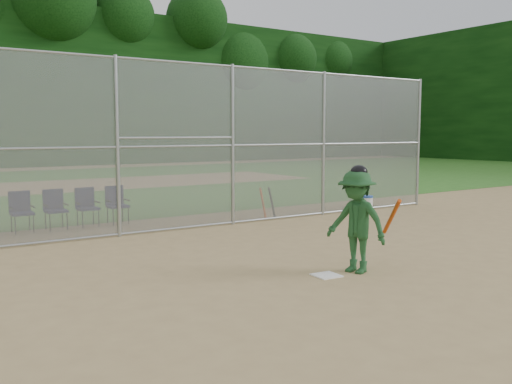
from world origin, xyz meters
TOP-DOWN VIEW (x-y plane):
  - ground at (0.00, 0.00)m, footprint 100.00×100.00m
  - grass_strip at (0.00, 18.00)m, footprint 100.00×100.00m
  - dirt_patch_far at (0.00, 18.00)m, footprint 24.00×24.00m
  - backstop_fence at (0.00, 5.00)m, footprint 16.09×0.09m
  - treeline at (0.00, 20.00)m, footprint 81.00×60.00m
  - home_plate at (-0.52, -0.30)m, footprint 0.43×0.43m
  - batter_at_plate at (0.04, -0.38)m, footprint 1.00×1.31m
  - water_cooler at (5.60, 4.85)m, footprint 0.36×0.36m
  - spare_bats at (2.36, 5.40)m, footprint 0.36×0.35m
  - chair_2 at (-3.69, 6.71)m, footprint 0.54×0.52m
  - chair_3 at (-2.92, 6.71)m, footprint 0.54×0.52m
  - chair_4 at (-2.15, 6.71)m, footprint 0.54×0.52m
  - chair_5 at (-1.38, 6.71)m, footprint 0.54×0.52m

SIDE VIEW (x-z plane):
  - ground at x=0.00m, z-range 0.00..0.00m
  - grass_strip at x=0.00m, z-range 0.01..0.01m
  - dirt_patch_far at x=0.00m, z-range 0.01..0.01m
  - home_plate at x=-0.52m, z-range 0.00..0.02m
  - water_cooler at x=5.60m, z-range 0.00..0.46m
  - spare_bats at x=2.36m, z-range 0.00..0.82m
  - chair_2 at x=-3.69m, z-range 0.00..0.96m
  - chair_3 at x=-2.92m, z-range 0.00..0.96m
  - chair_4 at x=-2.15m, z-range 0.00..0.96m
  - chair_5 at x=-1.38m, z-range 0.00..0.96m
  - batter_at_plate at x=0.04m, z-range -0.03..1.76m
  - backstop_fence at x=0.00m, z-range 0.07..4.07m
  - treeline at x=0.00m, z-range 0.00..11.00m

